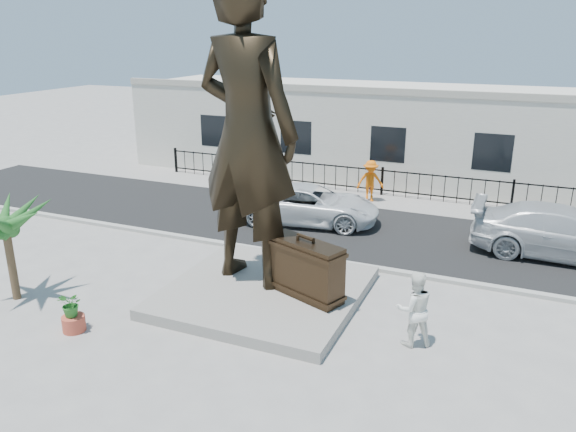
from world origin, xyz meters
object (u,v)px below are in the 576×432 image
statue (247,133)px  tourist (414,309)px  car_white (311,204)px  suitcase (305,269)px

statue → tourist: size_ratio=4.54×
statue → car_white: statue is taller
suitcase → tourist: bearing=6.3°
statue → tourist: statue is taller
suitcase → tourist: 3.19m
statue → suitcase: size_ratio=3.81×
statue → suitcase: bearing=176.4°
statue → tourist: (4.95, -1.30, -3.58)m
statue → tourist: bearing=175.3°
suitcase → car_white: bearing=131.4°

